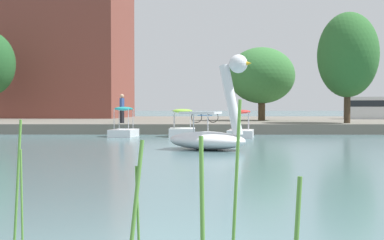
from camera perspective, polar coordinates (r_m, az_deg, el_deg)
shore_bank_far at (r=39.67m, az=-0.49°, el=-0.28°), size 117.17×27.47×0.58m
swan_boat at (r=16.36m, az=2.38°, el=-1.27°), size 3.32×2.76×3.32m
pedal_boat_red at (r=23.70m, az=6.03°, el=-1.22°), size 1.60×2.44×1.40m
pedal_boat_lime at (r=23.99m, az=-1.20°, el=-1.07°), size 1.34×2.05×1.44m
pedal_boat_teal at (r=24.24m, az=-8.43°, el=-1.00°), size 1.41×2.00×1.56m
tree_broadleaf_behind_dock at (r=29.78m, az=18.66°, el=7.59°), size 4.18×4.93×6.71m
tree_sapling_by_fence at (r=34.77m, az=8.60°, el=5.43°), size 6.98×6.85×5.42m
person_on_path at (r=28.40m, az=-8.64°, el=1.59°), size 0.30×0.30×1.77m
bicycle_parked at (r=28.84m, az=1.60°, el=0.37°), size 1.72×0.48×0.71m
parked_van at (r=42.28m, az=21.52°, el=1.49°), size 4.96×2.67×1.87m
apartment_block at (r=49.70m, az=-19.77°, el=8.05°), size 20.44×11.96×13.41m
reed_clump_foreground at (r=3.47m, az=-7.41°, el=-12.59°), size 2.43×1.41×1.52m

